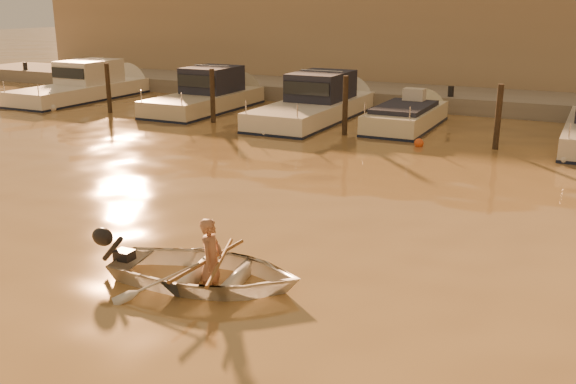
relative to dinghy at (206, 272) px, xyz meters
The scene contains 21 objects.
ground_plane 2.69m from the dinghy, 144.95° to the right, with size 160.00×160.00×0.00m, color olive.
dinghy is the anchor object (origin of this frame).
person 0.23m from the dinghy, ahead, with size 0.52×0.34×1.42m, color #A36E51.
outboard_motor 1.50m from the dinghy, behind, with size 0.90×0.40×0.70m, color black, non-canonical shape.
oar_port 0.33m from the dinghy, ahead, with size 0.06×0.06×2.10m, color brown.
oar_starboard 0.22m from the dinghy, ahead, with size 0.06×0.06×2.10m, color brown.
moored_boat_0 21.84m from the dinghy, 138.53° to the left, with size 2.48×7.80×1.75m, color white, non-canonical shape.
moored_boat_1 17.31m from the dinghy, 123.33° to the left, with size 2.34×6.93×1.75m, color beige, non-canonical shape.
moored_boat_2 15.16m from the dinghy, 107.44° to the left, with size 2.44×8.11×1.75m, color white, non-canonical shape.
moored_boat_3 14.49m from the dinghy, 93.51° to the left, with size 1.92×5.61×0.95m, color beige, non-canonical shape.
piling_0 17.66m from the dinghy, 135.99° to the left, with size 0.18×0.18×2.20m, color #2D2319.
piling_1 14.49m from the dinghy, 122.11° to the left, with size 0.18×0.18×2.20m, color #2D2319.
piling_2 12.51m from the dinghy, 101.05° to the left, with size 0.18×0.18×2.20m, color #2D2319.
piling_3 12.55m from the dinghy, 78.00° to the left, with size 0.18×0.18×2.20m, color #2D2319.
fender_a 19.05m from the dinghy, 142.67° to the left, with size 0.30×0.30×0.30m, color silver.
fender_b 15.32m from the dinghy, 128.13° to the left, with size 0.30×0.30×0.30m, color orange.
fender_c 11.92m from the dinghy, 113.52° to the left, with size 0.30×0.30×0.30m, color silver.
fender_d 11.60m from the dinghy, 88.14° to the left, with size 0.30×0.30×0.30m, color #E6541B.
fender_e 12.21m from the dinghy, 67.70° to the left, with size 0.30×0.30×0.30m, color silver.
quay 20.08m from the dinghy, 96.27° to the left, with size 52.00×4.00×1.00m, color gray.
waterfront_building 25.65m from the dinghy, 94.93° to the left, with size 46.00×7.00×4.80m, color #9E8466.
Camera 1 is at (7.59, -6.44, 4.41)m, focal length 40.00 mm.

